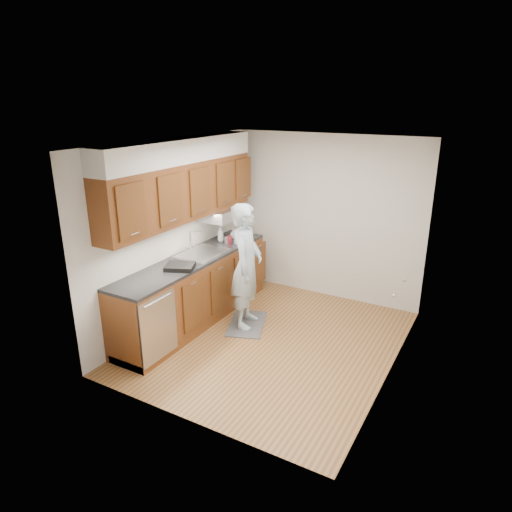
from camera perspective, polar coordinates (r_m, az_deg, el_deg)
The scene contains 16 objects.
floor at distance 6.01m, azimuth 1.96°, elevation -10.59°, with size 3.50×3.50×0.00m, color olive.
ceiling at distance 5.23m, azimuth 2.28°, elevation 13.88°, with size 3.50×3.50×0.00m, color white.
wall_left at distance 6.29m, azimuth -10.14°, elevation 2.91°, with size 0.02×3.50×2.50m, color beige.
wall_right at distance 5.03m, azimuth 17.47°, elevation -1.92°, with size 0.02×3.50×2.50m, color beige.
wall_back at distance 7.03m, azimuth 8.71°, elevation 4.74°, with size 3.00×0.02×2.50m, color beige.
counter at distance 6.37m, azimuth -7.64°, elevation -4.04°, with size 0.64×2.80×1.30m.
upper_cabinets at distance 6.06m, azimuth -9.00°, elevation 9.16°, with size 0.47×2.80×1.21m.
closet_door at distance 5.38m, azimuth 17.82°, elevation -3.11°, with size 0.02×1.22×2.05m, color white.
floor_mat at distance 6.41m, azimuth -1.15°, elevation -8.46°, with size 0.47×0.80×0.01m, color #5A5A5C.
person at distance 6.02m, azimuth -1.21°, elevation -0.26°, with size 0.68×0.45×1.93m, color #A1B7C5.
soap_bottle_a at distance 6.84m, azimuth -4.45°, elevation 2.85°, with size 0.09×0.09×0.24m, color silver.
soap_bottle_b at distance 6.70m, azimuth -2.33°, elevation 2.22°, with size 0.08×0.08×0.17m, color silver.
soap_bottle_c at distance 6.98m, azimuth -2.80°, elevation 2.85°, with size 0.12×0.12×0.15m, color silver.
soda_can at distance 6.72m, azimuth -3.34°, elevation 2.03°, with size 0.07×0.07×0.12m, color #AD1D33.
steel_can at distance 6.73m, azimuth -3.72°, elevation 1.97°, with size 0.06×0.06×0.11m, color #A5A5AA.
dish_rack at distance 5.83m, azimuth -9.49°, elevation -1.31°, with size 0.35×0.30×0.06m, color black.
Camera 1 is at (2.38, -4.63, 3.00)m, focal length 32.00 mm.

